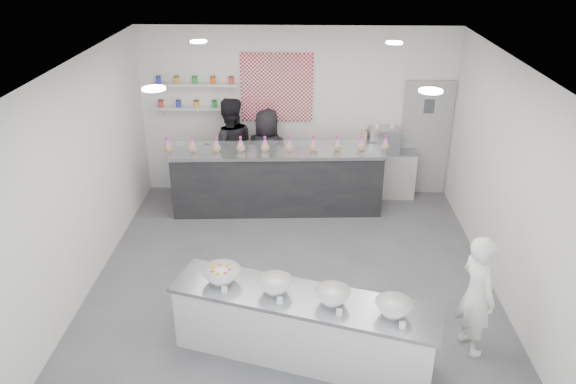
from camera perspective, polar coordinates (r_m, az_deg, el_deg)
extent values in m
plane|color=#515156|center=(7.93, 0.47, -8.94)|extent=(6.00, 6.00, 0.00)
plane|color=white|center=(6.72, 0.56, 12.71)|extent=(6.00, 6.00, 0.00)
plane|color=white|center=(10.01, 0.90, 8.07)|extent=(5.50, 0.00, 5.50)
plane|color=white|center=(7.75, -20.26, 1.18)|extent=(0.00, 6.00, 6.00)
plane|color=white|center=(7.66, 21.56, 0.65)|extent=(0.00, 6.00, 6.00)
cube|color=#999997|center=(10.35, 13.78, 5.29)|extent=(0.88, 0.04, 2.10)
cube|color=red|center=(9.87, -1.15, 10.54)|extent=(1.25, 0.03, 1.20)
cube|color=silver|center=(10.06, -9.23, 8.43)|extent=(1.45, 0.22, 0.04)
cube|color=silver|center=(9.95, -9.40, 10.75)|extent=(1.45, 0.22, 0.04)
cylinder|color=white|center=(5.95, -13.48, 10.18)|extent=(0.24, 0.24, 0.02)
cylinder|color=white|center=(5.89, 14.30, 9.93)|extent=(0.24, 0.24, 0.02)
cylinder|color=white|center=(8.43, -9.08, 14.86)|extent=(0.24, 0.24, 0.02)
cylinder|color=white|center=(8.39, 10.74, 14.69)|extent=(0.24, 0.24, 0.02)
cube|color=beige|center=(6.47, 1.51, -13.54)|extent=(3.06, 1.50, 0.82)
cube|color=black|center=(9.54, -1.09, 1.08)|extent=(3.58, 0.84, 1.10)
cube|color=white|center=(8.98, -1.11, 4.34)|extent=(3.50, 0.20, 0.30)
cube|color=beige|center=(10.27, 9.53, 1.84)|extent=(1.18, 0.37, 0.87)
cube|color=#93969E|center=(10.03, 9.69, 5.20)|extent=(0.53, 0.37, 0.41)
imported|color=white|center=(6.72, 18.61, -9.87)|extent=(0.51, 0.63, 1.48)
imported|color=black|center=(9.90, -5.91, 4.27)|extent=(1.04, 0.89, 1.87)
imported|color=black|center=(9.87, -2.13, 3.71)|extent=(0.91, 0.69, 1.67)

